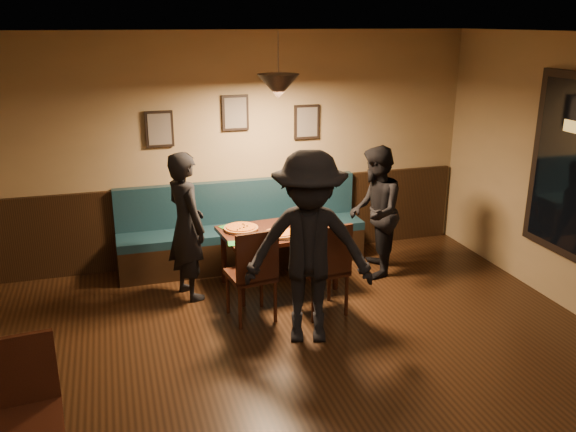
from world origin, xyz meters
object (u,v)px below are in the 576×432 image
object	(u,v)px
booth_bench	(243,227)
cafe_chair_far	(26,420)
diner_right	(375,212)
tabasco_bottle	(330,223)
chair_near_right	(322,267)
soda_glass	(337,229)
dining_table	(279,258)
chair_near_left	(251,273)
diner_left	(187,226)
diner_front	(309,249)

from	to	relation	value
booth_bench	cafe_chair_far	world-z (taller)	booth_bench
booth_bench	diner_right	distance (m)	1.61
tabasco_bottle	cafe_chair_far	distance (m)	3.83
chair_near_right	soda_glass	world-z (taller)	chair_near_right
dining_table	chair_near_left	xyz separation A→B (m)	(-0.48, -0.66, 0.15)
diner_left	diner_front	size ratio (longest dim) A/B	0.89
chair_near_left	soda_glass	distance (m)	1.13
dining_table	cafe_chair_far	bearing A→B (deg)	-139.22
diner_right	tabasco_bottle	size ratio (longest dim) A/B	14.39
booth_bench	diner_front	xyz separation A→B (m)	(0.19, -1.95, 0.41)
chair_near_left	tabasco_bottle	distance (m)	1.22
booth_bench	chair_near_left	bearing A→B (deg)	-99.39
chair_near_left	diner_left	size ratio (longest dim) A/B	0.61
diner_front	soda_glass	size ratio (longest dim) A/B	13.51
chair_near_left	chair_near_right	bearing A→B (deg)	-13.34
chair_near_right	cafe_chair_far	xyz separation A→B (m)	(-2.63, -1.79, -0.00)
diner_front	chair_near_left	bearing A→B (deg)	143.45
chair_near_left	diner_front	world-z (taller)	diner_front
diner_right	diner_front	size ratio (longest dim) A/B	0.85
diner_right	tabasco_bottle	world-z (taller)	diner_right
chair_near_right	diner_front	xyz separation A→B (m)	(-0.31, -0.49, 0.41)
tabasco_bottle	cafe_chair_far	bearing A→B (deg)	-140.40
chair_near_right	cafe_chair_far	distance (m)	3.18
tabasco_bottle	cafe_chair_far	size ratio (longest dim) A/B	0.11
dining_table	diner_right	size ratio (longest dim) A/B	0.82
soda_glass	cafe_chair_far	size ratio (longest dim) A/B	0.14
booth_bench	tabasco_bottle	size ratio (longest dim) A/B	27.90
dining_table	tabasco_bottle	xyz separation A→B (m)	(0.57, -0.09, 0.39)
diner_right	soda_glass	bearing A→B (deg)	-36.02
diner_right	soda_glass	distance (m)	0.70
diner_left	cafe_chair_far	distance (m)	2.93
chair_near_left	chair_near_right	size ratio (longest dim) A/B	0.99
cafe_chair_far	soda_glass	bearing A→B (deg)	-149.46
chair_near_right	diner_right	size ratio (longest dim) A/B	0.65
diner_front	soda_glass	distance (m)	1.10
chair_near_right	diner_front	distance (m)	0.71
booth_bench	chair_near_left	size ratio (longest dim) A/B	3.04
diner_left	diner_front	bearing A→B (deg)	-162.34
soda_glass	dining_table	bearing A→B (deg)	149.82
chair_near_right	diner_front	size ratio (longest dim) A/B	0.55
soda_glass	tabasco_bottle	size ratio (longest dim) A/B	1.26
diner_right	chair_near_left	bearing A→B (deg)	-43.39
dining_table	chair_near_left	distance (m)	0.83
booth_bench	chair_near_right	world-z (taller)	booth_bench
diner_right	soda_glass	size ratio (longest dim) A/B	11.44
cafe_chair_far	dining_table	bearing A→B (deg)	-139.52
diner_left	tabasco_bottle	xyz separation A→B (m)	(1.58, -0.13, -0.08)
booth_bench	chair_near_left	distance (m)	1.40
diner_left	chair_near_right	bearing A→B (deg)	-140.97
booth_bench	dining_table	size ratio (longest dim) A/B	2.37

